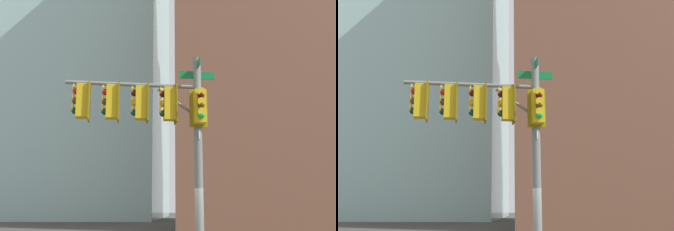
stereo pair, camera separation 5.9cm
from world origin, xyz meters
The scene contains 2 objects.
signal_pole_assembly centered at (-1.05, 0.05, 4.48)m, with size 4.40×1.40×6.48m.
building_brick_midblock centered at (14.57, 36.49, 17.01)m, with size 18.57×14.53×34.03m, color #845B47.
Camera 2 is at (0.06, -10.83, 2.02)m, focal length 40.67 mm.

